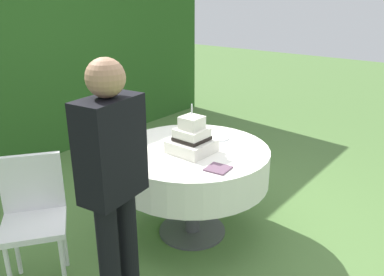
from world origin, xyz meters
name	(u,v)px	position (x,y,z in m)	size (l,w,h in m)	color
ground_plane	(192,231)	(0.00, 0.00, 0.00)	(20.00, 20.00, 0.00)	#547A3D
foliage_hedge	(3,34)	(0.00, 2.67, 1.45)	(6.09, 0.63, 2.90)	#28561E
cake_table	(192,165)	(0.00, 0.00, 0.61)	(1.20, 1.20, 0.75)	#4C4C51
wedding_cake	(192,139)	(-0.05, -0.04, 0.85)	(0.31, 0.31, 0.38)	white
serving_plate_near	(220,138)	(0.31, -0.05, 0.76)	(0.14, 0.14, 0.01)	white
serving_plate_far	(141,145)	(-0.20, 0.36, 0.76)	(0.10, 0.10, 0.01)	white
napkin_stack	(218,169)	(-0.19, -0.38, 0.76)	(0.15, 0.15, 0.01)	#6B4C60
garden_chair	(33,209)	(-1.09, 0.48, 0.54)	(0.56, 0.56, 0.89)	white
standing_person	(113,183)	(-1.01, -0.26, 0.93)	(0.38, 0.25, 1.60)	black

